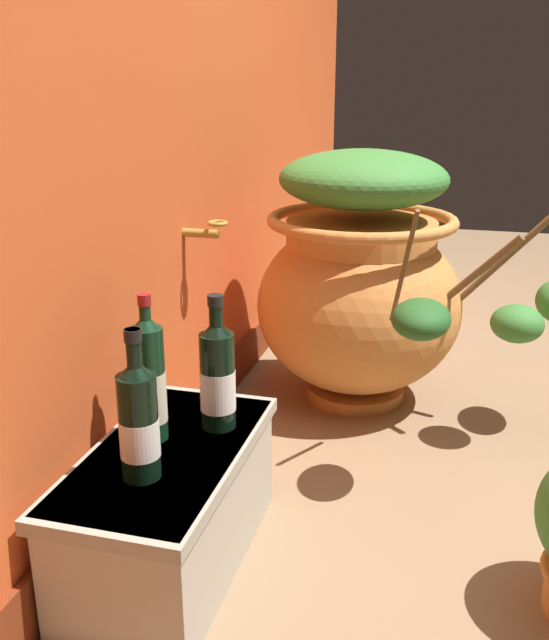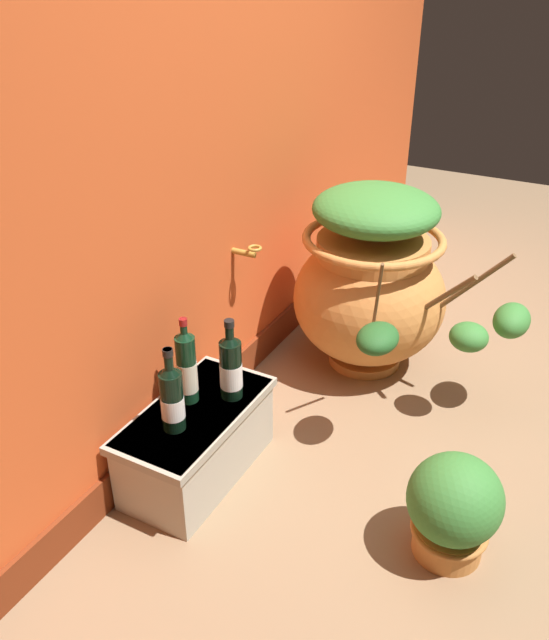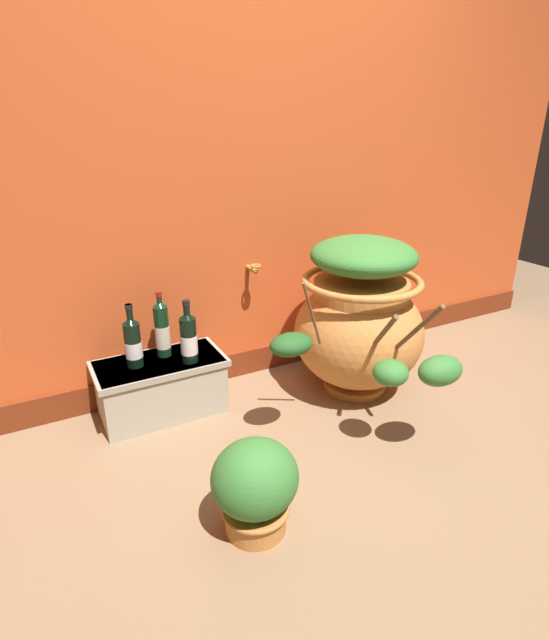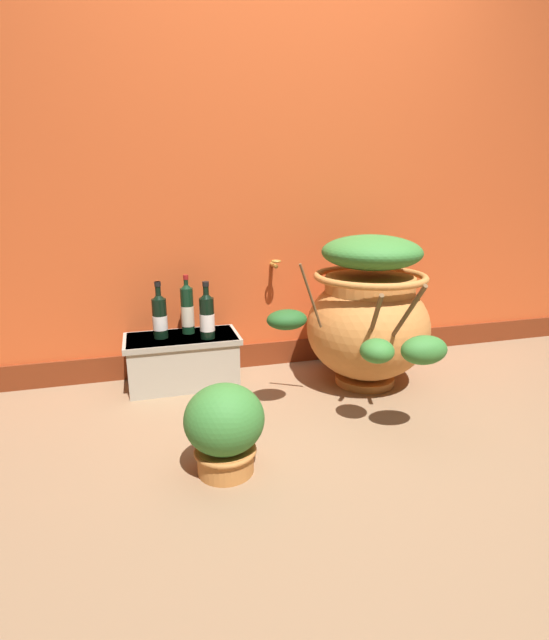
{
  "view_description": "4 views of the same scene",
  "coord_description": "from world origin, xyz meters",
  "px_view_note": "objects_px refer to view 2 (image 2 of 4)",
  "views": [
    {
      "loc": [
        -1.78,
        0.36,
        1.01
      ],
      "look_at": [
        -0.14,
        0.81,
        0.44
      ],
      "focal_mm": 39.43,
      "sensor_mm": 36.0,
      "label": 1
    },
    {
      "loc": [
        -2.04,
        -0.18,
        1.67
      ],
      "look_at": [
        -0.1,
        0.87,
        0.42
      ],
      "focal_mm": 37.0,
      "sensor_mm": 36.0,
      "label": 2
    },
    {
      "loc": [
        -1.07,
        -1.17,
        1.35
      ],
      "look_at": [
        -0.02,
        0.78,
        0.44
      ],
      "focal_mm": 27.5,
      "sensor_mm": 36.0,
      "label": 3
    },
    {
      "loc": [
        -0.75,
        -1.53,
        1.05
      ],
      "look_at": [
        -0.06,
        0.87,
        0.35
      ],
      "focal_mm": 26.12,
      "sensor_mm": 36.0,
      "label": 4
    }
  ],
  "objects_px": {
    "terracotta_urn": "(372,283)",
    "potted_shrub": "(454,507)",
    "wine_bottle_middle": "(231,366)",
    "wine_bottle_left": "(172,397)",
    "wine_bottle_right": "(187,367)"
  },
  "relations": [
    {
      "from": "terracotta_urn",
      "to": "potted_shrub",
      "type": "xyz_separation_m",
      "value": [
        -0.9,
        -0.62,
        -0.22
      ]
    },
    {
      "from": "wine_bottle_middle",
      "to": "potted_shrub",
      "type": "height_order",
      "value": "wine_bottle_middle"
    },
    {
      "from": "wine_bottle_left",
      "to": "wine_bottle_middle",
      "type": "bearing_deg",
      "value": -17.09
    },
    {
      "from": "wine_bottle_middle",
      "to": "wine_bottle_right",
      "type": "relative_size",
      "value": 0.94
    },
    {
      "from": "terracotta_urn",
      "to": "potted_shrub",
      "type": "relative_size",
      "value": 2.83
    },
    {
      "from": "wine_bottle_left",
      "to": "wine_bottle_right",
      "type": "relative_size",
      "value": 0.94
    },
    {
      "from": "wine_bottle_right",
      "to": "potted_shrub",
      "type": "distance_m",
      "value": 0.97
    },
    {
      "from": "wine_bottle_left",
      "to": "wine_bottle_right",
      "type": "xyz_separation_m",
      "value": [
        0.15,
        0.05,
        0.01
      ]
    },
    {
      "from": "wine_bottle_left",
      "to": "wine_bottle_middle",
      "type": "relative_size",
      "value": 0.99
    },
    {
      "from": "terracotta_urn",
      "to": "wine_bottle_right",
      "type": "height_order",
      "value": "terracotta_urn"
    },
    {
      "from": "wine_bottle_middle",
      "to": "wine_bottle_left",
      "type": "bearing_deg",
      "value": 162.91
    },
    {
      "from": "wine_bottle_middle",
      "to": "wine_bottle_right",
      "type": "height_order",
      "value": "wine_bottle_right"
    },
    {
      "from": "terracotta_urn",
      "to": "wine_bottle_middle",
      "type": "xyz_separation_m",
      "value": [
        -0.84,
        0.2,
        0.0
      ]
    },
    {
      "from": "terracotta_urn",
      "to": "wine_bottle_left",
      "type": "xyz_separation_m",
      "value": [
        -1.08,
        0.27,
        0.0
      ]
    },
    {
      "from": "wine_bottle_left",
      "to": "wine_bottle_middle",
      "type": "height_order",
      "value": "wine_bottle_middle"
    }
  ]
}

